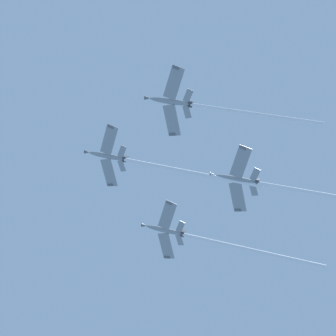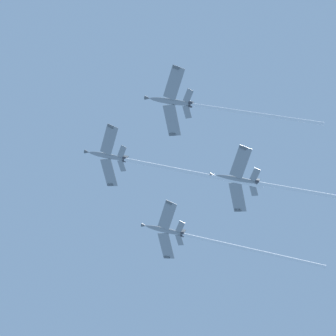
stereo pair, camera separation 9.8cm
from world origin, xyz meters
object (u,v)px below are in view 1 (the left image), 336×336
Objects in this scene: jet_left_wing at (199,106)px; jet_right_wing at (201,238)px; jet_slot at (274,186)px; jet_lead at (148,164)px.

jet_left_wing is 0.89× the size of jet_right_wing.
jet_right_wing is at bearing 124.20° from jet_slot.
jet_right_wing is 1.11× the size of jet_slot.
jet_left_wing is 29.49m from jet_slot.
jet_lead is at bearing 118.40° from jet_left_wing.
jet_slot is (22.87, 16.53, -8.58)m from jet_left_wing.
jet_lead is 27.08m from jet_right_wing.
jet_right_wing is (7.42, 39.25, -1.88)m from jet_left_wing.
jet_lead is 24.12m from jet_left_wing.
jet_left_wing is at bearing -61.60° from jet_lead.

